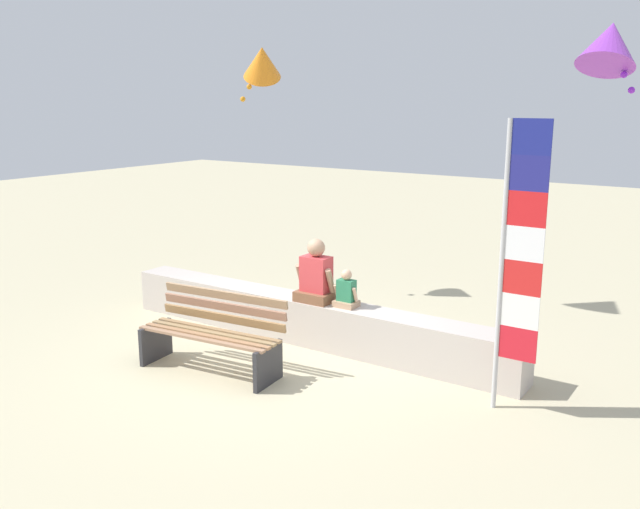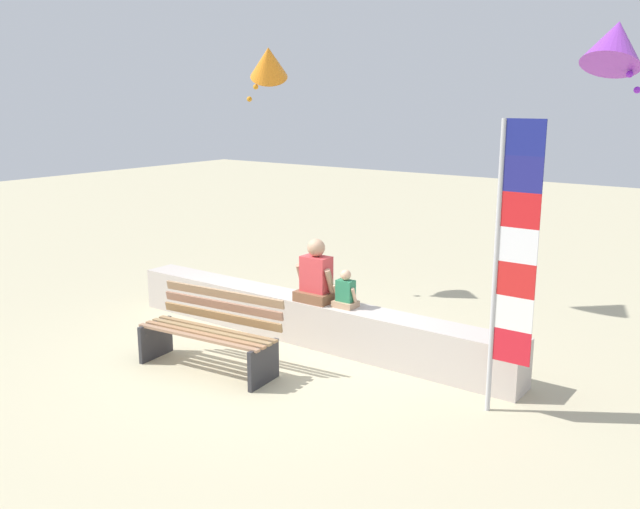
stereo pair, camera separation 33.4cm
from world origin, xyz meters
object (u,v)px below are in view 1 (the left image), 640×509
(park_bench, at_px, (213,335))
(person_adult, at_px, (316,277))
(kite_purple, at_px, (609,44))
(kite_orange, at_px, (262,62))
(person_child, at_px, (346,292))
(flag_banner, at_px, (517,253))

(park_bench, height_order, person_adult, person_adult)
(person_adult, height_order, kite_purple, kite_purple)
(person_adult, height_order, kite_orange, kite_orange)
(park_bench, xyz_separation_m, kite_purple, (3.29, 3.51, 3.28))
(person_child, bearing_deg, kite_purple, 42.81)
(kite_purple, relative_size, kite_orange, 1.04)
(person_adult, distance_m, person_child, 0.46)
(kite_purple, bearing_deg, person_child, -137.19)
(person_adult, xyz_separation_m, person_child, (0.44, 0.00, -0.13))
(flag_banner, xyz_separation_m, kite_orange, (-4.64, 2.00, 1.97))
(park_bench, height_order, person_child, person_child)
(park_bench, height_order, kite_orange, kite_orange)
(flag_banner, bearing_deg, park_bench, -165.34)
(park_bench, xyz_separation_m, person_adult, (0.51, 1.35, 0.46))
(flag_banner, distance_m, kite_orange, 5.42)
(park_bench, distance_m, kite_purple, 5.82)
(park_bench, relative_size, person_adult, 2.20)
(park_bench, distance_m, kite_orange, 4.49)
(park_bench, xyz_separation_m, person_child, (0.96, 1.35, 0.34))
(person_child, relative_size, kite_purple, 0.48)
(person_adult, xyz_separation_m, kite_orange, (-1.98, 1.48, 2.71))
(person_child, relative_size, flag_banner, 0.16)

